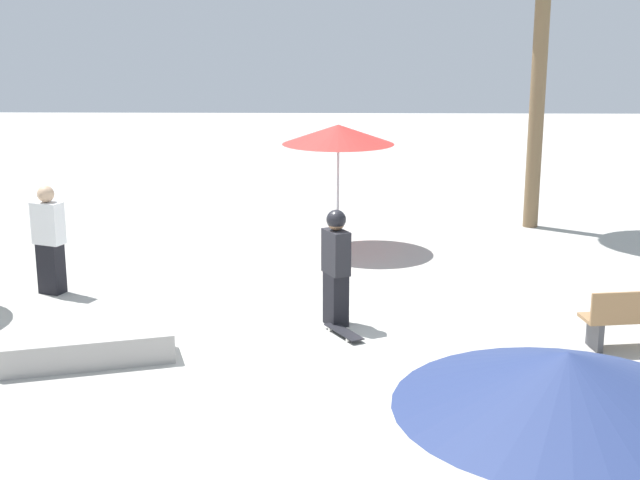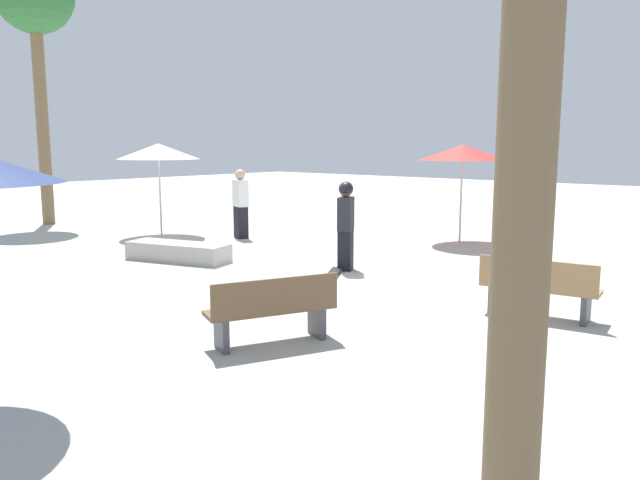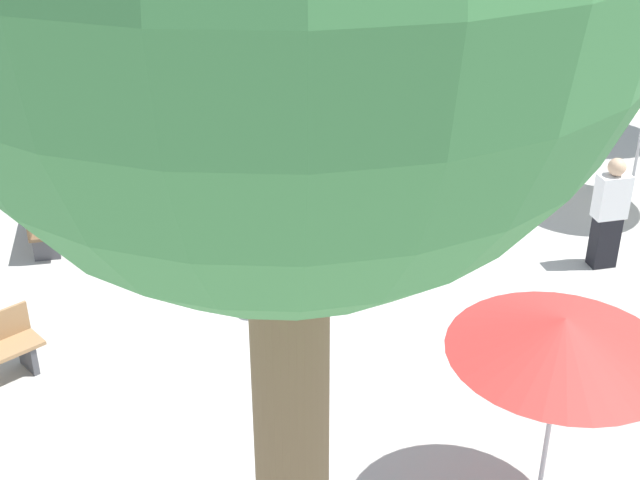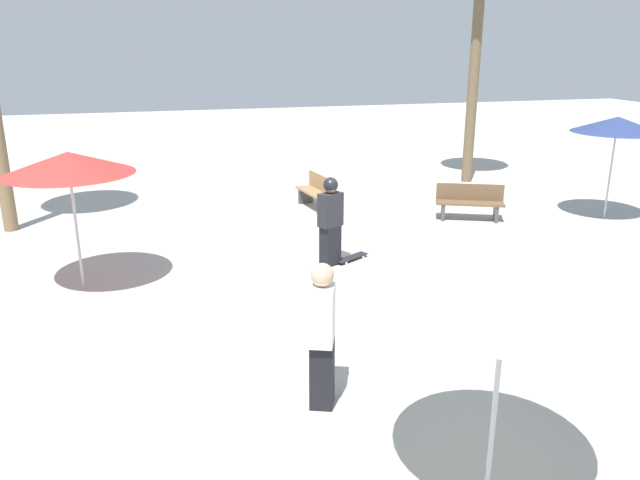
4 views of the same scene
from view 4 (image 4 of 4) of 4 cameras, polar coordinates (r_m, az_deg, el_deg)
ground_plane at (r=11.34m, az=4.23°, el=-3.65°), size 60.00×60.00×0.00m
skater_main at (r=11.80m, az=0.96°, el=1.99°), size 0.52×0.43×1.71m
skateboard at (r=12.30m, az=2.89°, el=-1.61°), size 0.79×0.57×0.07m
concrete_ledge at (r=9.84m, az=15.11°, el=-6.52°), size 1.30×2.33×0.38m
bench_near at (r=15.41m, az=13.52°, el=3.36°), size 1.64×1.05×0.85m
bench_far at (r=16.00m, az=-0.27°, el=4.38°), size 0.67×1.65×0.85m
shade_umbrella_red at (r=11.15m, az=-22.02°, el=6.54°), size 2.14×2.14×2.40m
shade_umbrella_navy at (r=16.32m, az=25.54°, el=9.50°), size 2.07×2.07×2.45m
shade_umbrella_cream at (r=5.48m, az=16.74°, el=-3.47°), size 2.13×2.13×2.43m
bystander_watching at (r=7.28m, az=0.21°, el=-8.76°), size 0.43×0.55×1.77m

